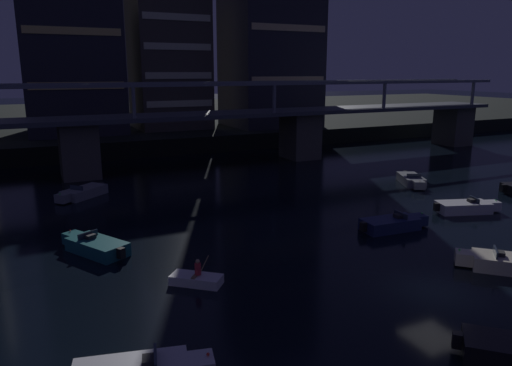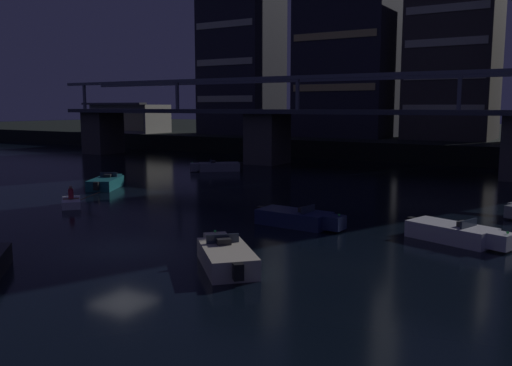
{
  "view_description": "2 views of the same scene",
  "coord_description": "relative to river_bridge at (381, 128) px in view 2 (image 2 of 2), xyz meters",
  "views": [
    {
      "loc": [
        -17.3,
        -15.8,
        10.58
      ],
      "look_at": [
        -1.04,
        18.38,
        1.7
      ],
      "focal_mm": 33.6,
      "sensor_mm": 36.0,
      "label": 1
    },
    {
      "loc": [
        17.34,
        -16.89,
        6.3
      ],
      "look_at": [
        0.4,
        10.8,
        1.71
      ],
      "focal_mm": 37.95,
      "sensor_mm": 36.0,
      "label": 2
    }
  ],
  "objects": [
    {
      "name": "ground_plane",
      "position": [
        -0.0,
        -35.03,
        -4.19
      ],
      "size": [
        400.0,
        400.0,
        0.0
      ],
      "primitive_type": "plane",
      "color": "black"
    },
    {
      "name": "far_riverbank",
      "position": [
        -0.0,
        48.01,
        -3.09
      ],
      "size": [
        240.0,
        80.0,
        2.2
      ],
      "primitive_type": "cube",
      "color": "black",
      "rests_on": "ground"
    },
    {
      "name": "river_bridge",
      "position": [
        0.0,
        0.0,
        0.0
      ],
      "size": [
        83.61,
        6.4,
        9.38
      ],
      "color": "#4C4944",
      "rests_on": "ground"
    },
    {
      "name": "tower_west_low",
      "position": [
        -27.57,
        17.41,
        11.18
      ],
      "size": [
        10.37,
        9.4,
        26.64
      ],
      "color": "#282833",
      "rests_on": "far_riverbank"
    },
    {
      "name": "tower_west_tall",
      "position": [
        -11.25,
        20.04,
        14.59
      ],
      "size": [
        12.42,
        12.38,
        33.46
      ],
      "color": "#282833",
      "rests_on": "far_riverbank"
    },
    {
      "name": "tower_central",
      "position": [
        2.32,
        20.35,
        7.85
      ],
      "size": [
        10.32,
        10.22,
        19.98
      ],
      "color": "#423D38",
      "rests_on": "far_riverbank"
    },
    {
      "name": "waterfront_pavilion",
      "position": [
        -45.41,
        11.91,
        0.25
      ],
      "size": [
        12.4,
        7.4,
        4.7
      ],
      "color": "#B2AD9E",
      "rests_on": "far_riverbank"
    },
    {
      "name": "speedboat_near_left",
      "position": [
        4.51,
        -26.71,
        -3.77
      ],
      "size": [
        5.22,
        2.05,
        1.16
      ],
      "color": "#19234C",
      "rests_on": "ground"
    },
    {
      "name": "speedboat_near_center",
      "position": [
        -14.41,
        -22.4,
        -3.77
      ],
      "size": [
        3.56,
        4.88,
        1.16
      ],
      "color": "#196066",
      "rests_on": "ground"
    },
    {
      "name": "speedboat_mid_left",
      "position": [
        5.44,
        -34.78,
        -3.77
      ],
      "size": [
        4.41,
        4.37,
        1.16
      ],
      "color": "beige",
      "rests_on": "ground"
    },
    {
      "name": "speedboat_mid_center",
      "position": [
        -13.68,
        -8.58,
        -3.77
      ],
      "size": [
        4.58,
        4.17,
        1.16
      ],
      "color": "gray",
      "rests_on": "ground"
    },
    {
      "name": "speedboat_far_right",
      "position": [
        12.39,
        -25.88,
        -3.77
      ],
      "size": [
        5.14,
        2.94,
        1.16
      ],
      "color": "silver",
      "rests_on": "ground"
    },
    {
      "name": "dinghy_with_paddler",
      "position": [
        -10.35,
        -29.17,
        -3.91
      ],
      "size": [
        2.69,
        2.66,
        1.36
      ],
      "color": "silver",
      "rests_on": "ground"
    }
  ]
}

